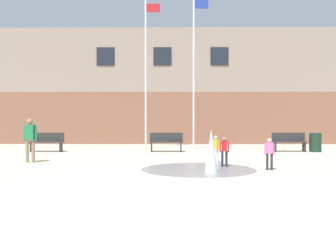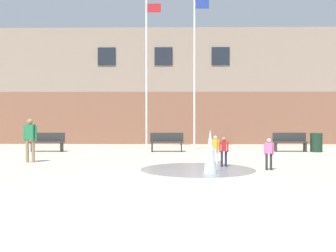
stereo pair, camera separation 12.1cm
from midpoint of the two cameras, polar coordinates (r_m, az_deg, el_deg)
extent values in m
plane|color=#BCB299|center=(8.47, -3.37, -9.85)|extent=(100.00, 100.00, 0.00)
cube|color=brown|center=(27.20, -0.35, 1.17)|extent=(36.00, 6.00, 3.23)
cube|color=gray|center=(27.44, -0.35, 8.70)|extent=(36.00, 6.00, 3.95)
cube|color=#1E232D|center=(24.82, -8.75, 9.94)|extent=(1.10, 0.06, 1.10)
cube|color=#1E232D|center=(24.48, -0.52, 10.08)|extent=(1.10, 0.06, 1.10)
cube|color=#1E232D|center=(24.64, 7.77, 10.01)|extent=(1.10, 0.06, 1.10)
cylinder|color=gray|center=(12.47, 4.63, -6.27)|extent=(3.60, 3.60, 0.01)
cone|color=silver|center=(11.58, 6.44, -3.66)|extent=(0.41, 0.41, 1.29)
cube|color=#28282D|center=(19.90, -18.88, -2.92)|extent=(0.06, 0.40, 0.44)
cube|color=#28282D|center=(19.47, -15.00, -2.98)|extent=(0.06, 0.40, 0.44)
cube|color=#2D2D2D|center=(19.66, -16.96, -2.24)|extent=(1.60, 0.44, 0.05)
cube|color=#2D2D2D|center=(19.84, -16.79, -1.53)|extent=(1.60, 0.04, 0.42)
cube|color=#28282D|center=(18.80, -2.14, -3.09)|extent=(0.06, 0.40, 0.44)
cube|color=#28282D|center=(18.77, 2.14, -3.10)|extent=(0.06, 0.40, 0.44)
cube|color=#2D2D2D|center=(18.75, 0.00, -2.35)|extent=(1.60, 0.44, 0.05)
cube|color=#2D2D2D|center=(18.94, 0.01, -1.61)|extent=(1.60, 0.04, 0.42)
cube|color=#28282D|center=(19.53, 15.52, -2.97)|extent=(0.06, 0.40, 0.44)
cube|color=#28282D|center=(19.93, 19.42, -2.92)|extent=(0.06, 0.40, 0.44)
cube|color=#2D2D2D|center=(19.71, 17.50, -2.24)|extent=(1.60, 0.44, 0.05)
cube|color=#2D2D2D|center=(19.88, 17.34, -1.53)|extent=(1.60, 0.04, 0.42)
cylinder|color=#89755B|center=(15.20, -19.53, -3.42)|extent=(0.12, 0.12, 0.84)
cylinder|color=#89755B|center=(15.12, -18.75, -3.44)|extent=(0.12, 0.12, 0.84)
cube|color=#237547|center=(15.12, -19.16, -0.82)|extent=(0.37, 0.26, 0.54)
sphere|color=#997051|center=(15.11, -19.17, 0.60)|extent=(0.21, 0.21, 0.21)
cylinder|color=#237547|center=(15.19, -19.90, -1.02)|extent=(0.08, 0.08, 0.55)
cylinder|color=#237547|center=(15.05, -18.41, -1.03)|extent=(0.08, 0.08, 0.55)
cylinder|color=#1E233D|center=(13.18, 8.07, -4.75)|extent=(0.07, 0.07, 0.52)
cylinder|color=#1E233D|center=(13.20, 8.66, -4.75)|extent=(0.07, 0.07, 0.52)
cube|color=red|center=(13.15, 8.37, -2.90)|extent=(0.15, 0.22, 0.33)
sphere|color=#997051|center=(13.14, 8.38, -1.88)|extent=(0.13, 0.13, 0.13)
cylinder|color=red|center=(13.14, 7.81, -3.05)|extent=(0.05, 0.05, 0.34)
cylinder|color=red|center=(13.17, 8.93, -3.04)|extent=(0.05, 0.05, 0.34)
cylinder|color=#28282D|center=(12.60, 14.38, -5.05)|extent=(0.07, 0.07, 0.52)
cylinder|color=#28282D|center=(12.63, 14.99, -5.04)|extent=(0.07, 0.07, 0.52)
cube|color=pink|center=(12.58, 14.70, -3.11)|extent=(0.24, 0.17, 0.33)
sphere|color=beige|center=(12.56, 14.70, -2.05)|extent=(0.13, 0.13, 0.13)
cylinder|color=pink|center=(12.55, 14.12, -3.27)|extent=(0.05, 0.05, 0.34)
cylinder|color=pink|center=(12.61, 15.27, -3.26)|extent=(0.05, 0.05, 0.34)
cylinder|color=silver|center=(14.18, 6.85, -4.33)|extent=(0.07, 0.07, 0.52)
cylinder|color=silver|center=(14.19, 7.40, -4.33)|extent=(0.07, 0.07, 0.52)
cube|color=gold|center=(14.15, 7.13, -2.61)|extent=(0.24, 0.23, 0.33)
sphere|color=beige|center=(14.14, 7.13, -1.67)|extent=(0.13, 0.13, 0.13)
cylinder|color=gold|center=(14.14, 6.60, -2.75)|extent=(0.05, 0.05, 0.34)
cylinder|color=gold|center=(14.17, 7.65, -2.74)|extent=(0.05, 0.05, 0.34)
cylinder|color=silver|center=(20.51, -2.98, 7.72)|extent=(0.10, 0.10, 7.92)
cube|color=#B21E23|center=(21.13, -1.86, 16.75)|extent=(0.70, 0.02, 0.45)
cylinder|color=silver|center=(20.50, 4.02, 7.98)|extent=(0.10, 0.10, 8.10)
cube|color=#233893|center=(21.21, 5.17, 17.20)|extent=(0.70, 0.02, 0.45)
cylinder|color=#193323|center=(20.02, 20.88, -2.25)|extent=(0.56, 0.56, 0.90)
camera|label=1|loc=(0.06, -89.78, 0.00)|focal=42.00mm
camera|label=2|loc=(0.06, 90.22, 0.00)|focal=42.00mm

